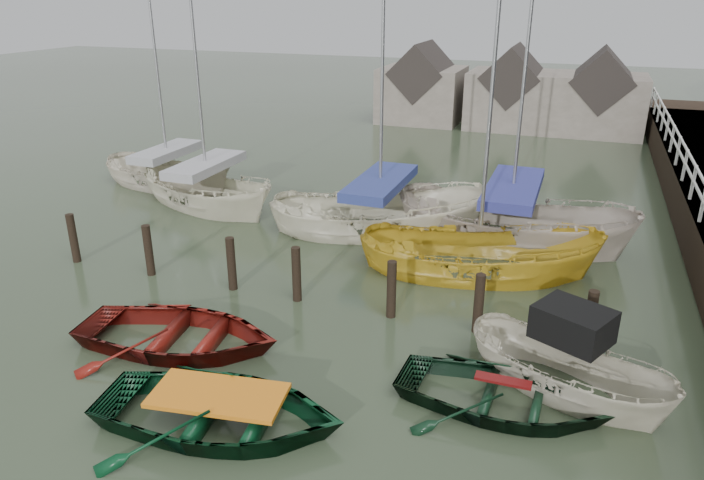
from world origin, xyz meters
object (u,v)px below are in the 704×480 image
at_px(rowboat_dkgreen, 500,408).
at_px(sailboat_a, 209,203).
at_px(rowboat_red, 180,347).
at_px(rowboat_green, 221,427).
at_px(motorboat, 564,386).
at_px(sailboat_d, 508,239).
at_px(sailboat_e, 170,185).
at_px(sailboat_b, 380,229).
at_px(sailboat_c, 477,272).

xyz_separation_m(rowboat_dkgreen, sailboat_a, (-11.30, 8.15, 0.07)).
height_order(rowboat_red, sailboat_a, sailboat_a).
distance_m(rowboat_green, motorboat, 6.42).
height_order(motorboat, sailboat_d, sailboat_d).
relative_size(rowboat_green, sailboat_e, 0.47).
xyz_separation_m(sailboat_a, sailboat_b, (6.44, -0.30, -0.01)).
bearing_deg(motorboat, sailboat_b, 66.83).
bearing_deg(sailboat_b, sailboat_a, 66.06).
relative_size(rowboat_red, rowboat_green, 1.00).
bearing_deg(rowboat_green, sailboat_a, 24.58).
distance_m(sailboat_b, sailboat_d, 3.97).
distance_m(rowboat_red, sailboat_d, 10.40).
height_order(rowboat_green, motorboat, motorboat).
bearing_deg(sailboat_a, motorboat, -99.18).
distance_m(rowboat_green, sailboat_d, 11.21).
bearing_deg(sailboat_a, sailboat_b, -71.64).
relative_size(rowboat_dkgreen, motorboat, 0.88).
xyz_separation_m(sailboat_c, sailboat_d, (0.49, 2.61, 0.05)).
height_order(rowboat_green, rowboat_dkgreen, rowboat_green).
bearing_deg(rowboat_red, motorboat, -89.34).
bearing_deg(motorboat, rowboat_green, 146.02).
bearing_deg(sailboat_c, rowboat_red, 126.86).
distance_m(sailboat_a, sailboat_c, 10.17).
xyz_separation_m(rowboat_red, sailboat_c, (5.32, 6.01, 0.01)).
relative_size(rowboat_green, sailboat_d, 0.37).
relative_size(rowboat_green, sailboat_b, 0.41).
xyz_separation_m(rowboat_red, sailboat_d, (5.81, 8.63, 0.06)).
bearing_deg(sailboat_b, sailboat_e, 57.91).
bearing_deg(sailboat_c, sailboat_b, 47.26).
distance_m(sailboat_b, sailboat_e, 9.25).
distance_m(rowboat_dkgreen, sailboat_c, 5.94).
relative_size(rowboat_red, sailboat_e, 0.47).
relative_size(motorboat, sailboat_e, 0.46).
relative_size(sailboat_a, sailboat_e, 1.25).
bearing_deg(rowboat_dkgreen, sailboat_e, 57.63).
xyz_separation_m(rowboat_red, motorboat, (7.79, 1.20, 0.10)).
relative_size(rowboat_green, sailboat_a, 0.37).
distance_m(rowboat_red, rowboat_dkgreen, 6.74).
height_order(rowboat_green, sailboat_e, sailboat_e).
relative_size(sailboat_a, sailboat_b, 1.09).
relative_size(rowboat_dkgreen, sailboat_e, 0.41).
height_order(rowboat_dkgreen, sailboat_b, sailboat_b).
xyz_separation_m(sailboat_a, sailboat_d, (10.38, 0.24, -0.01)).
xyz_separation_m(rowboat_dkgreen, sailboat_b, (-4.85, 7.85, 0.06)).
height_order(rowboat_red, sailboat_d, sailboat_d).
xyz_separation_m(rowboat_red, sailboat_a, (-4.56, 8.39, 0.07)).
relative_size(rowboat_dkgreen, sailboat_a, 0.33).
bearing_deg(sailboat_d, rowboat_dkgreen, -164.43).
bearing_deg(rowboat_dkgreen, sailboat_a, 56.33).
distance_m(sailboat_a, sailboat_b, 6.45).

